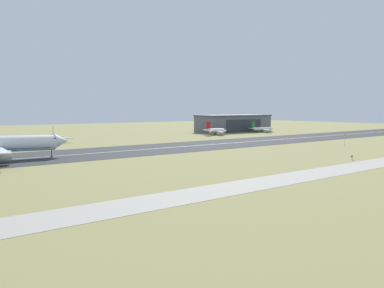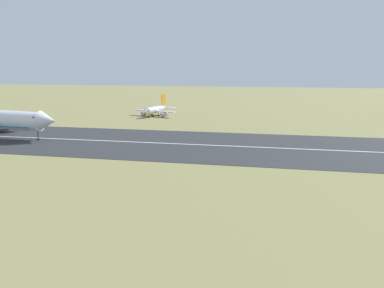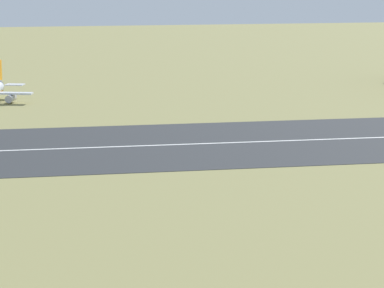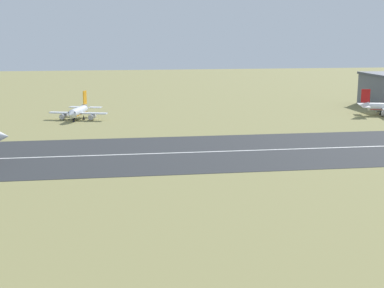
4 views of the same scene
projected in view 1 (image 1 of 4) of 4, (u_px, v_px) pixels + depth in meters
ground_plane at (287, 156)px, 145.34m from camera, size 711.64×711.64×0.00m
runway_strip at (203, 145)px, 187.07m from camera, size 471.64×41.93×0.06m
runway_centreline at (203, 145)px, 187.06m from camera, size 424.48×0.70×0.01m
taxiway_road at (364, 165)px, 120.48m from camera, size 353.73×11.43×0.05m
hangar_building at (234, 123)px, 298.56m from camera, size 63.12×24.19×13.36m
airplane_parked_west at (216, 131)px, 257.97m from camera, size 17.24×16.88×9.54m
airplane_parked_centre at (53, 138)px, 198.69m from camera, size 20.19×19.15×9.21m
airplane_parked_east at (262, 129)px, 288.16m from camera, size 20.11×20.99×8.48m
windsock_pole at (346, 136)px, 181.60m from camera, size 2.16×0.99×5.87m
runway_sign at (352, 157)px, 133.38m from camera, size 1.21×0.14×1.56m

